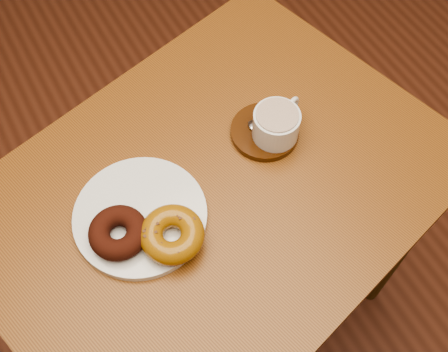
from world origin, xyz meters
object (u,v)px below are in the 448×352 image
coffee_cup (277,124)px  donut_plate (140,216)px  saucer (265,132)px  cafe_table (216,217)px

coffee_cup → donut_plate: bearing=162.4°
coffee_cup → saucer: bearing=103.7°
donut_plate → coffee_cup: bearing=5.7°
cafe_table → coffee_cup: size_ratio=8.92×
cafe_table → coffee_cup: coffee_cup is taller
cafe_table → saucer: size_ratio=7.62×
cafe_table → donut_plate: donut_plate is taller
donut_plate → coffee_cup: size_ratio=2.11×
cafe_table → saucer: saucer is taller
cafe_table → donut_plate: 0.20m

